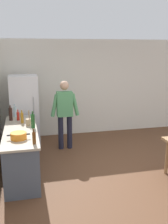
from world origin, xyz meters
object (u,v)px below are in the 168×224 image
at_px(person, 65,110).
at_px(bottle_sauce_red, 18,116).
at_px(utensil_jar, 28,122).
at_px(refrigerator, 25,111).
at_px(bottle_wine_green, 33,121).
at_px(bottle_oil_amber, 22,118).
at_px(bottle_water_clear, 15,112).
at_px(bottle_beer_brown, 34,138).
at_px(bottle_wine_dark, 11,114).
at_px(cooking_pot, 19,136).

height_order(person, bottle_sauce_red, person).
distance_m(utensil_jar, bottle_sauce_red, 0.51).
relative_size(refrigerator, bottle_wine_green, 5.29).
height_order(bottle_oil_amber, bottle_water_clear, bottle_water_clear).
height_order(bottle_wine_green, bottle_water_clear, bottle_wine_green).
distance_m(bottle_beer_brown, bottle_wine_green, 0.91).
distance_m(bottle_wine_dark, bottle_sauce_red, 0.17).
bearing_deg(bottle_beer_brown, cooking_pot, 130.30).
distance_m(bottle_oil_amber, bottle_water_clear, 0.59).
xyz_separation_m(person, cooking_pot, (-1.07, -1.62, -0.02)).
bearing_deg(refrigerator, bottle_water_clear, -110.66).
xyz_separation_m(cooking_pot, bottle_sauce_red, (-0.03, 1.26, 0.04)).
bearing_deg(bottle_wine_dark, bottle_beer_brown, -74.57).
distance_m(person, bottle_wine_dark, 1.30).
height_order(person, bottle_water_clear, person).
height_order(utensil_jar, bottle_wine_dark, bottle_wine_dark).
bearing_deg(cooking_pot, bottle_beer_brown, -49.70).
xyz_separation_m(bottle_wine_green, bottle_wine_dark, (-0.46, 0.67, 0.00)).
distance_m(cooking_pot, bottle_wine_dark, 1.30).
height_order(person, bottle_oil_amber, person).
relative_size(refrigerator, bottle_sauce_red, 7.50).
bearing_deg(bottle_wine_green, cooking_pot, -114.12).
bearing_deg(utensil_jar, bottle_wine_green, -66.07).
xyz_separation_m(bottle_water_clear, bottle_sauce_red, (0.07, -0.32, -0.03)).
xyz_separation_m(person, bottle_oil_amber, (-1.01, -0.61, 0.04)).
xyz_separation_m(refrigerator, person, (0.95, -0.55, 0.08)).
relative_size(cooking_pot, bottle_sauce_red, 1.67).
distance_m(person, bottle_water_clear, 1.18).
bearing_deg(bottle_sauce_red, bottle_wine_dark, 171.98).
xyz_separation_m(cooking_pot, bottle_wine_dark, (-0.18, 1.28, 0.09)).
distance_m(bottle_beer_brown, bottle_wine_dark, 1.65).
xyz_separation_m(utensil_jar, bottle_wine_green, (0.09, -0.19, 0.07)).
bearing_deg(refrigerator, bottle_wine_green, -84.54).
distance_m(refrigerator, bottle_wine_dark, 0.95).
bearing_deg(bottle_sauce_red, bottle_beer_brown, -79.81).
bearing_deg(refrigerator, bottle_wine_dark, -108.98).
relative_size(bottle_wine_green, bottle_wine_dark, 1.00).
height_order(refrigerator, bottle_wine_dark, refrigerator).
bearing_deg(cooking_pot, bottle_wine_dark, 98.06).
relative_size(refrigerator, utensil_jar, 5.62).
height_order(cooking_pot, bottle_wine_green, bottle_wine_green).
xyz_separation_m(utensil_jar, bottle_wine_dark, (-0.37, 0.48, 0.07)).
relative_size(bottle_beer_brown, bottle_sauce_red, 1.08).
bearing_deg(refrigerator, bottle_sauce_red, -99.29).
relative_size(utensil_jar, bottle_sauce_red, 1.33).
relative_size(bottle_beer_brown, bottle_wine_dark, 0.76).
xyz_separation_m(cooking_pot, bottle_beer_brown, (0.26, -0.30, 0.05)).
bearing_deg(refrigerator, cooking_pot, -93.27).
height_order(cooking_pot, bottle_beer_brown, bottle_beer_brown).
bearing_deg(cooking_pot, bottle_water_clear, 93.60).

